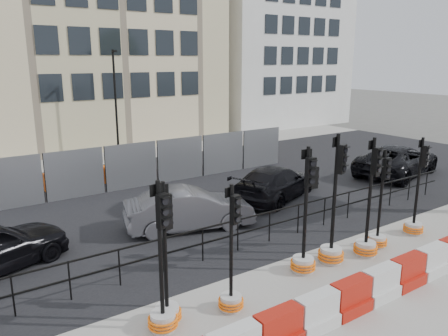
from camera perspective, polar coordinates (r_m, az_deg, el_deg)
ground at (r=12.92m, az=9.40°, el=-11.27°), size 120.00×120.00×0.00m
sidewalk_near at (r=11.21m, az=20.43°, el=-16.13°), size 40.00×6.00×0.02m
road at (r=18.24m, az=-5.92°, el=-3.50°), size 40.00×14.00×0.03m
sidewalk_far at (r=26.27m, az=-15.35°, el=1.48°), size 40.00×4.00×0.02m
building_cream at (r=32.20m, az=-16.63°, el=19.73°), size 15.00×10.06×18.00m
building_white at (r=39.52m, az=5.66°, el=17.59°), size 12.00×9.06×16.00m
kerb_railing at (r=13.47m, az=5.98°, el=-6.90°), size 18.00×0.04×1.00m
heras_fencing at (r=20.21m, az=-10.87°, el=0.12°), size 14.33×1.72×2.00m
lamp_post_far at (r=25.00m, az=-13.95°, el=8.42°), size 0.12×0.56×6.00m
barrier_row at (r=11.14m, az=19.73°, el=-14.18°), size 15.70×0.50×0.80m
traffic_signal_a at (r=9.65m, az=-7.47°, el=-16.15°), size 0.62×0.62×3.13m
traffic_signal_b at (r=9.38m, az=-7.98°, el=-16.27°), size 0.64×0.64×3.23m
traffic_signal_c at (r=10.01m, az=0.98°, el=-15.08°), size 0.58×0.58×2.94m
traffic_signal_d at (r=11.73m, az=10.49°, el=-9.68°), size 0.67×0.67×3.39m
traffic_signal_e at (r=12.44m, az=13.98°, el=-8.78°), size 0.71×0.71×3.62m
traffic_signal_f at (r=13.12m, az=18.26°, el=-7.53°), size 0.68×0.68×3.44m
traffic_signal_g at (r=13.86m, az=19.53°, el=-7.37°), size 0.59×0.59×2.99m
traffic_signal_h at (r=15.27m, az=23.69°, el=-5.64°), size 0.62×0.62×3.16m
car_b at (r=14.47m, az=-4.54°, el=-5.35°), size 3.69×4.98×1.39m
car_c at (r=17.65m, az=6.70°, el=-1.89°), size 5.08×5.94×1.35m
car_d at (r=22.68m, az=21.72°, el=0.94°), size 4.62×6.32×1.48m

